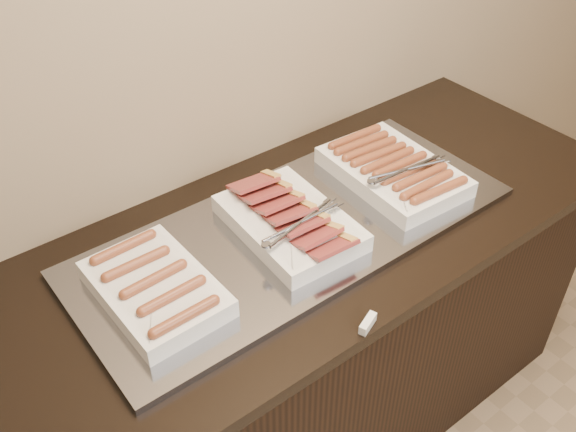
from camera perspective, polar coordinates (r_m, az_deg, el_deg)
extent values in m
cube|color=#9E896B|center=(1.71, -7.90, 17.63)|extent=(6.00, 0.05, 2.80)
cube|color=black|center=(2.04, 0.07, -11.83)|extent=(2.00, 0.70, 0.86)
cube|color=black|center=(1.72, 0.08, -2.30)|extent=(2.06, 0.76, 0.04)
cube|color=gray|center=(1.71, 0.65, -1.25)|extent=(1.20, 0.50, 0.02)
cube|color=white|center=(1.53, -11.69, -6.36)|extent=(0.24, 0.35, 0.05)
cylinder|color=brown|center=(1.42, -9.17, -8.80)|extent=(0.15, 0.03, 0.03)
cylinder|color=brown|center=(1.46, -10.26, -6.96)|extent=(0.15, 0.03, 0.03)
cylinder|color=brown|center=(1.51, -11.84, -5.50)|extent=(0.15, 0.03, 0.03)
cylinder|color=brown|center=(1.56, -13.35, -4.15)|extent=(0.15, 0.03, 0.03)
cylinder|color=brown|center=(1.61, -14.41, -2.70)|extent=(0.15, 0.03, 0.03)
cube|color=white|center=(1.68, 0.13, -0.60)|extent=(0.27, 0.39, 0.05)
cube|color=#A23441|center=(1.57, 3.70, -2.66)|extent=(0.13, 0.10, 0.04)
cube|color=#A23441|center=(1.60, 2.33, -1.71)|extent=(0.13, 0.09, 0.04)
cube|color=#A23441|center=(1.63, 1.15, -0.72)|extent=(0.13, 0.10, 0.04)
cube|color=#A23441|center=(1.66, 0.09, 0.29)|extent=(0.14, 0.10, 0.04)
cube|color=#A23441|center=(1.69, -1.00, 1.22)|extent=(0.13, 0.09, 0.04)
cube|color=#A23441|center=(1.72, -2.09, 2.10)|extent=(0.14, 0.10, 0.04)
cube|color=#A23441|center=(1.75, -3.11, 2.96)|extent=(0.13, 0.10, 0.04)
cube|color=white|center=(1.89, 9.29, 3.91)|extent=(0.29, 0.42, 0.05)
cylinder|color=brown|center=(1.78, 13.31, 2.23)|extent=(0.18, 0.04, 0.03)
cylinder|color=brown|center=(1.80, 12.26, 2.73)|extent=(0.18, 0.03, 0.03)
cylinder|color=brown|center=(1.83, 11.67, 3.44)|extent=(0.18, 0.04, 0.03)
cylinder|color=brown|center=(1.84, 10.68, 3.92)|extent=(0.18, 0.04, 0.03)
cylinder|color=brown|center=(1.86, 9.92, 4.50)|extent=(0.18, 0.04, 0.03)
cylinder|color=brown|center=(1.88, 8.86, 4.92)|extent=(0.18, 0.03, 0.03)
cylinder|color=brown|center=(1.90, 8.06, 5.44)|extent=(0.18, 0.04, 0.03)
cylinder|color=brown|center=(1.92, 7.28, 5.94)|extent=(0.18, 0.04, 0.03)
cylinder|color=brown|center=(1.94, 6.55, 6.45)|extent=(0.18, 0.04, 0.03)
cylinder|color=brown|center=(1.97, 5.98, 7.01)|extent=(0.18, 0.03, 0.03)
cube|color=white|center=(1.48, 7.10, -9.45)|extent=(0.06, 0.04, 0.02)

